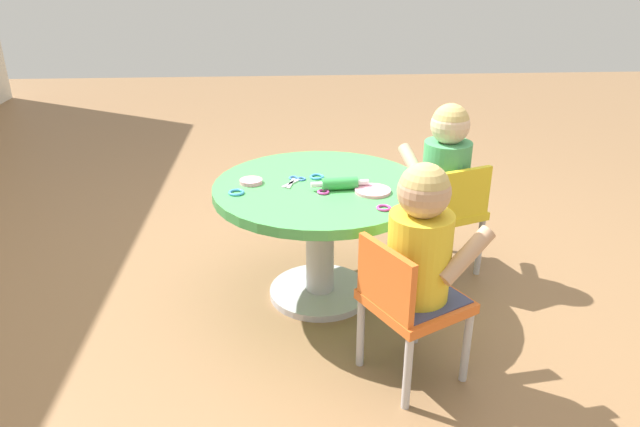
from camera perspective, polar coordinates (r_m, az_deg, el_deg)
The scene contains 14 objects.
ground_plane at distance 2.61m, azimuth -0.00°, elevation -7.84°, with size 10.00×10.00×0.00m, color olive.
craft_table at distance 2.42m, azimuth -0.00°, elevation 0.05°, with size 0.87×0.87×0.52m.
child_chair_left at distance 2.01m, azimuth 8.52°, elevation -8.51°, with size 0.41×0.41×0.54m.
seated_child_left at distance 1.92m, azimuth 9.85°, elevation -2.44°, with size 0.40×0.43×0.51m.
child_chair_right at distance 2.72m, azimuth 12.24°, elevation 0.26°, with size 0.39×0.39×0.54m.
seated_child_right at distance 2.66m, azimuth 12.17°, elevation 5.03°, with size 0.42×0.37×0.51m.
rolling_pin at distance 2.31m, azimuth 1.94°, elevation 2.94°, with size 0.06×0.23×0.05m.
craft_scissors at distance 2.40m, azimuth -2.48°, elevation 3.22°, with size 0.14×0.11×0.01m.
playdough_blob_0 at distance 2.30m, azimuth 5.15°, elevation 2.21°, with size 0.14×0.14×0.01m, color pink.
playdough_blob_1 at distance 2.40m, azimuth -6.72°, elevation 3.12°, with size 0.09×0.09×0.02m, color pink.
cookie_cutter_0 at distance 2.15m, azimuth 6.22°, elevation 0.55°, with size 0.06×0.06×0.01m, color #D83FA5.
cookie_cutter_1 at distance 2.28m, azimuth 0.32°, elevation 2.11°, with size 0.05×0.05×0.01m, color #D83FA5.
cookie_cutter_2 at distance 2.44m, azimuth -0.31°, elevation 3.59°, with size 0.06×0.06×0.01m, color #3F99D8.
cookie_cutter_3 at distance 2.30m, azimuth -8.13°, elevation 2.04°, with size 0.06×0.06×0.01m, color #3F99D8.
Camera 1 is at (-2.21, 0.14, 1.38)m, focal length 32.90 mm.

